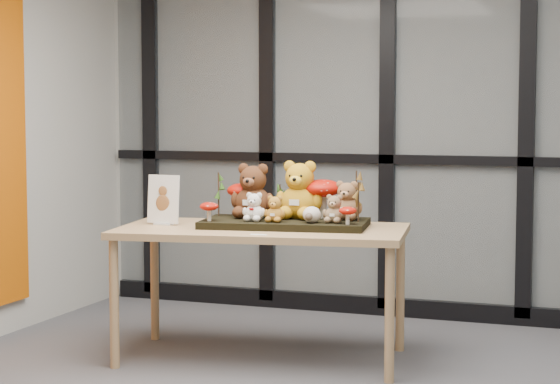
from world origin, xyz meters
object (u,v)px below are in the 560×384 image
at_px(bear_pooh_yellow, 300,187).
at_px(mushroom_front_left, 209,211).
at_px(mushroom_back_right, 323,197).
at_px(bear_tan_back, 347,198).
at_px(bear_brown_medium, 253,188).
at_px(mushroom_back_left, 243,198).
at_px(sign_holder, 163,202).
at_px(bear_beige_small, 334,207).
at_px(diorama_tray, 285,223).
at_px(bear_small_yellow, 275,207).
at_px(plush_cream_hedgehog, 312,214).
at_px(mushroom_front_right, 348,215).
at_px(bear_white_bow, 254,205).
at_px(display_table, 262,240).

xyz_separation_m(bear_pooh_yellow, mushroom_front_left, (-0.42, -0.29, -0.12)).
bearing_deg(mushroom_back_right, mushroom_front_left, -147.86).
bearing_deg(bear_tan_back, bear_brown_medium, 178.93).
distance_m(mushroom_back_left, sign_holder, 0.46).
distance_m(bear_brown_medium, sign_holder, 0.51).
bearing_deg(bear_beige_small, diorama_tray, 163.17).
height_order(bear_small_yellow, plush_cream_hedgehog, bear_small_yellow).
bearing_deg(mushroom_front_left, bear_small_yellow, 12.04).
bearing_deg(sign_holder, bear_small_yellow, 5.95).
bearing_deg(sign_holder, bear_brown_medium, 25.68).
distance_m(diorama_tray, sign_holder, 0.70).
distance_m(diorama_tray, mushroom_front_left, 0.43).
bearing_deg(mushroom_front_right, bear_small_yellow, -176.21).
bearing_deg(bear_small_yellow, bear_tan_back, 26.03).
distance_m(plush_cream_hedgehog, mushroom_back_right, 0.24).
bearing_deg(mushroom_back_right, bear_tan_back, -10.92).
distance_m(bear_small_yellow, mushroom_front_left, 0.37).
bearing_deg(bear_tan_back, mushroom_front_left, -164.76).
relative_size(bear_brown_medium, bear_tan_back, 1.42).
xyz_separation_m(plush_cream_hedgehog, mushroom_back_left, (-0.48, 0.20, 0.05)).
height_order(bear_white_bow, plush_cream_hedgehog, bear_white_bow).
relative_size(bear_beige_small, plush_cream_hedgehog, 1.72).
relative_size(bear_white_bow, sign_holder, 0.62).
relative_size(plush_cream_hedgehog, mushroom_front_left, 0.87).
bearing_deg(mushroom_front_left, bear_white_bow, 18.23).
relative_size(diorama_tray, bear_beige_small, 5.35).
distance_m(bear_brown_medium, mushroom_front_right, 0.62).
relative_size(bear_small_yellow, sign_holder, 0.57).
relative_size(diorama_tray, mushroom_front_left, 7.94).
distance_m(bear_small_yellow, bear_white_bow, 0.12).
relative_size(bear_pooh_yellow, bear_beige_small, 2.11).
xyz_separation_m(display_table, mushroom_back_right, (0.28, 0.22, 0.23)).
distance_m(bear_tan_back, mushroom_back_left, 0.62).
xyz_separation_m(display_table, bear_brown_medium, (-0.10, 0.12, 0.27)).
height_order(bear_pooh_yellow, bear_tan_back, bear_pooh_yellow).
distance_m(display_table, bear_pooh_yellow, 0.37).
relative_size(display_table, plush_cream_hedgehog, 17.01).
height_order(bear_brown_medium, mushroom_back_right, bear_brown_medium).
bearing_deg(display_table, bear_small_yellow, -33.16).
xyz_separation_m(bear_small_yellow, bear_beige_small, (0.31, 0.08, 0.00)).
height_order(diorama_tray, bear_beige_small, bear_beige_small).
bearing_deg(diorama_tray, bear_small_yellow, -106.11).
relative_size(diorama_tray, mushroom_front_right, 8.59).
relative_size(bear_white_bow, mushroom_back_right, 0.72).
relative_size(bear_pooh_yellow, sign_holder, 1.26).
relative_size(display_table, bear_brown_medium, 4.98).
distance_m(bear_tan_back, plush_cream_hedgehog, 0.26).
height_order(bear_pooh_yellow, mushroom_front_left, bear_pooh_yellow).
height_order(bear_pooh_yellow, mushroom_back_left, bear_pooh_yellow).
relative_size(diorama_tray, mushroom_back_right, 3.75).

